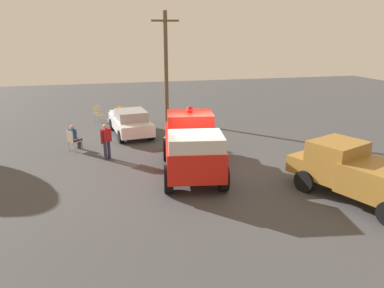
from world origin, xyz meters
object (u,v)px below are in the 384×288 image
object	(u,v)px
parked_pickup	(359,173)
utility_pole	(166,66)
lawn_chair_spare	(120,113)
spectator_seated	(75,136)
lawn_chair_by_car	(98,112)
spectator_standing	(106,139)
lawn_chair_near_truck	(72,139)
vintage_fire_truck	(192,144)
classic_hot_rod	(130,122)

from	to	relation	value
parked_pickup	utility_pole	bearing A→B (deg)	107.43
lawn_chair_spare	spectator_seated	world-z (taller)	spectator_seated
lawn_chair_by_car	spectator_seated	distance (m)	6.23
lawn_chair_by_car	spectator_standing	bearing A→B (deg)	-87.44
lawn_chair_near_truck	spectator_standing	xyz separation A→B (m)	(1.60, -1.71, 0.37)
parked_pickup	lawn_chair_spare	xyz separation A→B (m)	(-7.22, 13.76, -0.40)
parked_pickup	lawn_chair_by_car	world-z (taller)	parked_pickup
spectator_seated	vintage_fire_truck	bearing A→B (deg)	-41.19
classic_hot_rod	spectator_standing	xyz separation A→B (m)	(-1.42, -4.10, 0.22)
vintage_fire_truck	utility_pole	distance (m)	9.72
classic_hot_rod	spectator_standing	size ratio (longest dim) A/B	2.72
utility_pole	lawn_chair_spare	bearing A→B (deg)	173.18
vintage_fire_truck	parked_pickup	world-z (taller)	vintage_fire_truck
lawn_chair_spare	spectator_seated	size ratio (longest dim) A/B	0.79
parked_pickup	lawn_chair_spare	size ratio (longest dim) A/B	5.02
classic_hot_rod	parked_pickup	world-z (taller)	parked_pickup
spectator_seated	utility_pole	world-z (taller)	utility_pole
classic_hot_rod	parked_pickup	bearing A→B (deg)	-57.11
classic_hot_rod	lawn_chair_near_truck	bearing A→B (deg)	-141.67
vintage_fire_truck	classic_hot_rod	size ratio (longest dim) A/B	1.37
classic_hot_rod	utility_pole	distance (m)	4.80
lawn_chair_near_truck	parked_pickup	bearing A→B (deg)	-39.70
lawn_chair_spare	spectator_standing	size ratio (longest dim) A/B	0.61
lawn_chair_by_car	lawn_chair_spare	xyz separation A→B (m)	(1.40, -0.63, 0.00)
lawn_chair_near_truck	lawn_chair_by_car	xyz separation A→B (m)	(1.25, 6.20, 0.00)
classic_hot_rod	spectator_seated	size ratio (longest dim) A/B	3.53
classic_hot_rod	lawn_chair_spare	xyz separation A→B (m)	(-0.37, 3.18, -0.16)
vintage_fire_truck	lawn_chair_near_truck	distance (m)	6.53
classic_hot_rod	lawn_chair_spare	bearing A→B (deg)	96.72
parked_pickup	lawn_chair_by_car	size ratio (longest dim) A/B	5.02
spectator_seated	utility_pole	bearing A→B (deg)	42.73
classic_hot_rod	lawn_chair_near_truck	size ratio (longest dim) A/B	4.46
spectator_standing	utility_pole	xyz separation A→B (m)	(4.05, 6.92, 2.63)
parked_pickup	lawn_chair_spare	distance (m)	15.54
lawn_chair_near_truck	lawn_chair_spare	world-z (taller)	same
parked_pickup	spectator_standing	distance (m)	10.50
lawn_chair_near_truck	spectator_seated	world-z (taller)	spectator_seated
vintage_fire_truck	spectator_seated	xyz separation A→B (m)	(-4.87, 4.26, -0.50)
parked_pickup	spectator_seated	distance (m)	12.80
lawn_chair_by_car	spectator_standing	size ratio (longest dim) A/B	0.61
lawn_chair_by_car	lawn_chair_spare	distance (m)	1.53
utility_pole	parked_pickup	bearing A→B (deg)	-72.57
classic_hot_rod	spectator_seated	world-z (taller)	classic_hot_rod
lawn_chair_spare	vintage_fire_truck	bearing A→B (deg)	-76.58
lawn_chair_by_car	spectator_standing	world-z (taller)	spectator_standing
classic_hot_rod	spectator_seated	distance (m)	3.72
vintage_fire_truck	lawn_chair_by_car	distance (m)	11.05
parked_pickup	lawn_chair_by_car	xyz separation A→B (m)	(-8.61, 14.39, -0.40)
spectator_seated	utility_pole	distance (m)	8.10
classic_hot_rod	utility_pole	world-z (taller)	utility_pole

